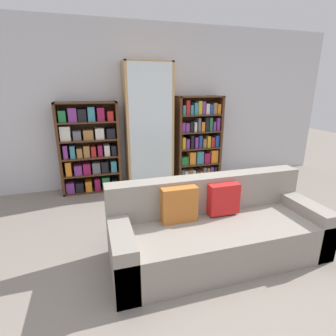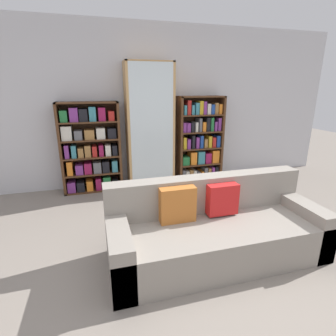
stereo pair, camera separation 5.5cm
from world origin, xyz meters
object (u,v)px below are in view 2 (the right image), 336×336
(display_cabinet, at_px, (150,127))
(wine_bottle, at_px, (204,202))
(couch, at_px, (215,231))
(bookshelf_left, at_px, (91,149))
(bookshelf_right, at_px, (200,141))

(display_cabinet, relative_size, wine_bottle, 5.30)
(couch, height_order, bookshelf_left, bookshelf_left)
(bookshelf_right, bearing_deg, bookshelf_left, 179.98)
(couch, height_order, wine_bottle, couch)
(bookshelf_left, bearing_deg, bookshelf_right, -0.02)
(display_cabinet, xyz_separation_m, wine_bottle, (0.47, -1.30, -0.88))
(couch, height_order, bookshelf_right, bookshelf_right)
(couch, xyz_separation_m, bookshelf_left, (-1.19, 2.22, 0.44))
(couch, relative_size, bookshelf_right, 1.41)
(bookshelf_left, relative_size, display_cabinet, 0.71)
(wine_bottle, bearing_deg, bookshelf_left, 138.14)
(wine_bottle, bearing_deg, couch, -106.91)
(couch, bearing_deg, bookshelf_right, 71.79)
(display_cabinet, bearing_deg, bookshelf_left, 179.10)
(bookshelf_right, height_order, wine_bottle, bookshelf_right)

